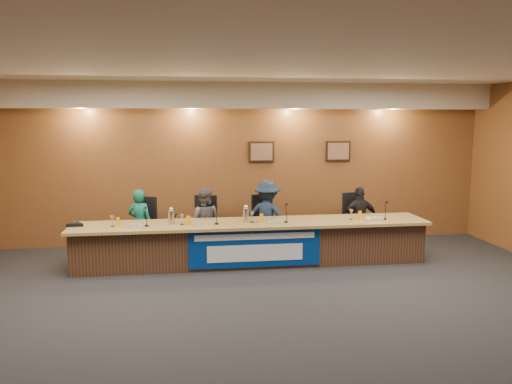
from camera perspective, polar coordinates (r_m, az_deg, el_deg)
floor at (r=6.58m, az=2.33°, el=-14.00°), size 10.00×10.00×0.00m
ceiling at (r=6.13m, az=2.51°, el=14.87°), size 10.00×8.00×0.04m
wall_back at (r=10.09m, az=-1.65°, el=3.19°), size 10.00×0.04×3.20m
soffit at (r=9.81m, az=-1.52°, el=10.94°), size 10.00×0.50×0.50m
dais_body at (r=8.73m, az=-0.47°, el=-5.94°), size 6.00×0.80×0.70m
dais_top at (r=8.60m, az=-0.43°, el=-3.60°), size 6.10×0.95×0.05m
banner at (r=8.33m, az=-0.09°, el=-6.44°), size 2.20×0.02×0.65m
banner_text_upper at (r=8.26m, az=-0.08°, el=-5.12°), size 2.00×0.01×0.10m
banner_text_lower at (r=8.33m, az=-0.08°, el=-6.99°), size 1.60×0.01×0.28m
wall_photo_left at (r=10.09m, az=0.63°, el=4.62°), size 0.52×0.04×0.42m
wall_photo_right at (r=10.45m, az=9.36°, el=4.64°), size 0.52×0.04×0.42m
panelist_a at (r=9.28m, az=-13.10°, el=-3.52°), size 0.54×0.46×1.26m
panelist_b at (r=9.24m, az=-5.97°, el=-3.40°), size 0.70×0.60×1.26m
panelist_c at (r=9.34m, az=1.29°, el=-2.87°), size 1.02×0.84×1.37m
panelist_d at (r=9.81m, az=11.79°, el=-2.98°), size 0.71×0.30×1.22m
office_chair_a at (r=9.41m, az=-13.02°, el=-4.30°), size 0.64×0.64×0.08m
office_chair_b at (r=9.37m, az=-5.97°, el=-4.18°), size 0.58×0.58×0.08m
office_chair_c at (r=9.48m, az=1.19°, el=-3.99°), size 0.58×0.58×0.08m
office_chair_d at (r=9.93m, az=11.57°, el=-3.60°), size 0.60×0.60×0.08m
nameplate_a at (r=8.34m, az=-13.89°, el=-3.72°), size 0.24×0.08×0.10m
microphone_a at (r=8.44m, az=-12.40°, el=-3.78°), size 0.07×0.07×0.02m
juice_glass_a at (r=8.52m, az=-15.50°, el=-3.33°), size 0.06×0.06×0.15m
water_glass_a at (r=8.55m, az=-16.11°, el=-3.21°), size 0.08×0.08×0.18m
nameplate_b at (r=8.30m, az=-5.88°, el=-3.58°), size 0.24×0.08×0.10m
microphone_b at (r=8.43m, az=-4.52°, el=-3.62°), size 0.07×0.07×0.02m
juice_glass_b at (r=8.42m, az=-7.77°, el=-3.23°), size 0.06×0.06×0.15m
water_glass_b at (r=8.43m, az=-8.49°, el=-3.13°), size 0.08×0.08×0.18m
nameplate_c at (r=8.39m, az=2.42°, el=-3.41°), size 0.24×0.08×0.10m
microphone_c at (r=8.56m, az=3.41°, el=-3.42°), size 0.07×0.07×0.02m
juice_glass_c at (r=8.53m, az=0.63°, el=-3.00°), size 0.06×0.06×0.15m
water_glass_c at (r=8.53m, az=-0.46°, el=-2.91°), size 0.08×0.08×0.18m
nameplate_d at (r=8.89m, az=13.64°, el=-2.98°), size 0.24×0.08×0.10m
microphone_d at (r=9.07m, az=14.44°, el=-3.01°), size 0.07×0.07×0.02m
juice_glass_d at (r=8.97m, az=11.78°, el=-2.62°), size 0.06×0.06×0.15m
water_glass_d at (r=8.93m, az=10.81°, el=-2.55°), size 0.08×0.08×0.18m
carafe_left at (r=8.50m, az=-9.65°, el=-2.87°), size 0.11×0.11×0.24m
carafe_mid at (r=8.56m, az=-1.18°, el=-2.66°), size 0.11×0.11×0.24m
speakerphone at (r=8.78m, az=-19.91°, el=-3.52°), size 0.32×0.32×0.05m
paper_stack at (r=9.10m, az=13.36°, el=-2.99°), size 0.26×0.33×0.01m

